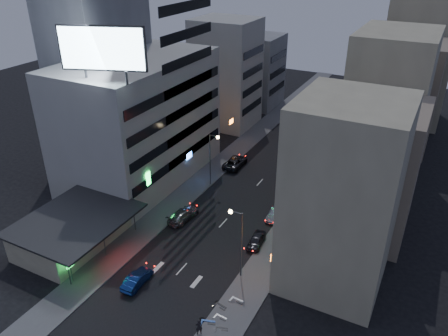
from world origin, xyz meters
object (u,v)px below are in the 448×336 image
Objects in this scene: scooter_black_a at (228,324)px; road_car_silver at (183,215)px; parked_car_right_far at (310,167)px; road_car_blue at (137,279)px; parked_car_left at (235,162)px; scooter_silver_a at (228,314)px; parked_car_right_mid at (276,213)px; parked_car_right_near at (256,240)px; scooter_black_b at (227,304)px; person at (199,327)px; scooter_silver_b at (245,297)px; scooter_blue at (216,316)px.

road_car_silver is at bearing 29.17° from scooter_black_a.
parked_car_right_far reaches higher than road_car_blue.
scooter_silver_a is (13.41, -29.06, -0.09)m from parked_car_left.
scooter_black_a is 1.15m from scooter_silver_a.
parked_car_right_mid is at bearing -116.68° from road_car_blue.
parked_car_right_near is 10.81m from scooter_black_b.
road_car_silver reaches higher than scooter_black_b.
person reaches higher than scooter_black_b.
scooter_silver_a is 0.87× the size of scooter_silver_b.
person is 0.86× the size of scooter_blue.
road_car_silver is at bearing -82.32° from road_car_blue.
scooter_black_a is (11.24, -0.91, -0.05)m from road_car_blue.
scooter_silver_b is (2.73, -9.12, 0.10)m from parked_car_right_near.
scooter_black_a is 0.93× the size of scooter_silver_a.
parked_car_right_near reaches higher than scooter_black_b.
scooter_silver_b is (13.33, -9.70, 0.02)m from road_car_silver.
parked_car_right_near is 12.76m from scooter_blue.
scooter_silver_b is at bearing -24.00° from scooter_black_b.
road_car_silver reaches higher than parked_car_right_mid.
scooter_black_b is 1.95m from scooter_silver_b.
parked_car_left is 29.75m from scooter_silver_b.
scooter_blue is (-0.85, -0.80, 0.07)m from scooter_silver_a.
road_car_blue is at bearing 105.30° from road_car_silver.
parked_car_right_far is 34.07m from scooter_black_a.
parked_car_right_far is 2.32× the size of scooter_silver_b.
parked_car_right_near is 13.17m from scooter_black_a.
road_car_silver is at bearing -122.82° from parked_car_right_far.
scooter_silver_b is at bearing 149.49° from road_car_silver.
scooter_blue is at bearing 173.72° from road_car_blue.
parked_car_right_far reaches higher than scooter_black_b.
road_car_blue reaches higher than scooter_black_b.
parked_car_right_near reaches higher than scooter_silver_a.
parked_car_right_far reaches higher than scooter_silver_b.
road_car_blue reaches higher than scooter_black_a.
scooter_silver_a is at bearing 113.50° from parked_car_left.
parked_car_left is 2.67× the size of scooter_silver_b.
scooter_black_b is (-0.62, 1.19, 0.03)m from scooter_silver_a.
road_car_silver reaches higher than parked_car_right_near.
scooter_black_b is at bearing -174.87° from road_car_blue.
road_car_silver reaches higher than road_car_blue.
parked_car_right_mid is 0.75× the size of parked_car_left.
scooter_silver_a is (2.21, -32.97, -0.02)m from parked_car_right_far.
parked_car_right_mid is 0.82× the size of road_car_silver.
parked_car_right_near is 12.09m from scooter_silver_a.
parked_car_right_mid is 12.13m from road_car_silver.
scooter_silver_b reaches higher than scooter_blue.
scooter_blue is (11.96, -13.26, 0.01)m from road_car_silver.
parked_car_right_mid is at bearing -132.77° from person.
parked_car_right_far is at bearing 14.89° from scooter_black_b.
parked_car_right_far is at bearing 9.34° from scooter_silver_a.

